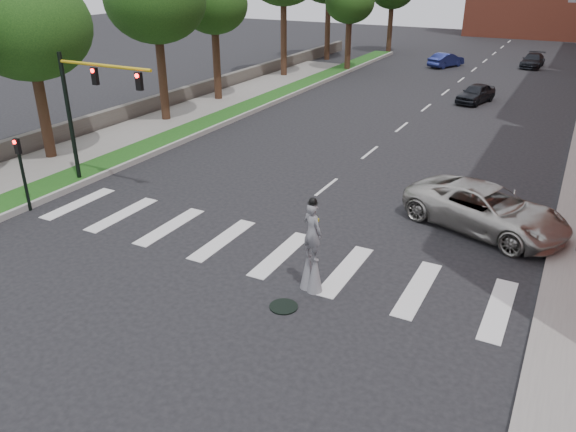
# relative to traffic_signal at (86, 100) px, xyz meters

# --- Properties ---
(ground_plane) EXTENTS (160.00, 160.00, 0.00)m
(ground_plane) POSITION_rel_traffic_signal_xyz_m (9.78, -3.00, -4.15)
(ground_plane) COLOR black
(ground_plane) RESTS_ON ground
(grass_median) EXTENTS (2.00, 60.00, 0.25)m
(grass_median) POSITION_rel_traffic_signal_xyz_m (-1.72, 17.00, -4.03)
(grass_median) COLOR #184814
(grass_median) RESTS_ON ground
(median_curb) EXTENTS (0.20, 60.00, 0.28)m
(median_curb) POSITION_rel_traffic_signal_xyz_m (-0.67, 17.00, -4.01)
(median_curb) COLOR #999993
(median_curb) RESTS_ON ground
(sidewalk_left) EXTENTS (4.00, 60.00, 0.18)m
(sidewalk_left) POSITION_rel_traffic_signal_xyz_m (-4.72, 7.00, -4.06)
(sidewalk_left) COLOR gray
(sidewalk_left) RESTS_ON ground
(stone_wall) EXTENTS (0.50, 56.00, 1.10)m
(stone_wall) POSITION_rel_traffic_signal_xyz_m (-7.22, 19.00, -3.60)
(stone_wall) COLOR #524D46
(stone_wall) RESTS_ON ground
(manhole) EXTENTS (0.90, 0.90, 0.04)m
(manhole) POSITION_rel_traffic_signal_xyz_m (12.78, -5.00, -4.13)
(manhole) COLOR black
(manhole) RESTS_ON ground
(traffic_signal) EXTENTS (5.30, 0.23, 6.20)m
(traffic_signal) POSITION_rel_traffic_signal_xyz_m (0.00, 0.00, 0.00)
(traffic_signal) COLOR black
(traffic_signal) RESTS_ON ground
(secondary_signal) EXTENTS (0.25, 0.21, 3.23)m
(secondary_signal) POSITION_rel_traffic_signal_xyz_m (-0.52, -3.50, -2.20)
(secondary_signal) COLOR black
(secondary_signal) RESTS_ON ground
(stilt_performer) EXTENTS (0.83, 0.68, 3.28)m
(stilt_performer) POSITION_rel_traffic_signal_xyz_m (13.09, -3.63, -2.78)
(stilt_performer) COLOR #352015
(stilt_performer) RESTS_ON ground
(suv_crossing) EXTENTS (7.11, 5.00, 1.80)m
(suv_crossing) POSITION_rel_traffic_signal_xyz_m (17.28, 3.70, -3.25)
(suv_crossing) COLOR #B7B5AD
(suv_crossing) RESTS_ON ground
(car_near) EXTENTS (2.65, 4.44, 1.42)m
(car_near) POSITION_rel_traffic_signal_xyz_m (12.64, 26.33, -3.44)
(car_near) COLOR black
(car_near) RESTS_ON ground
(car_mid) EXTENTS (3.05, 4.50, 1.40)m
(car_mid) POSITION_rel_traffic_signal_xyz_m (6.90, 41.13, -3.45)
(car_mid) COLOR navy
(car_mid) RESTS_ON ground
(car_far) EXTENTS (2.13, 4.73, 1.35)m
(car_far) POSITION_rel_traffic_signal_xyz_m (14.72, 45.06, -3.48)
(car_far) COLOR black
(car_far) RESTS_ON ground
(tree_1) EXTENTS (6.22, 6.22, 9.56)m
(tree_1) POSITION_rel_traffic_signal_xyz_m (-5.24, 1.81, 2.73)
(tree_1) COLOR #352015
(tree_1) RESTS_ON ground
(tree_2) EXTENTS (6.32, 6.32, 10.40)m
(tree_2) POSITION_rel_traffic_signal_xyz_m (-4.76, 11.04, 3.53)
(tree_2) COLOR #352015
(tree_2) RESTS_ON ground
(tree_3) EXTENTS (4.95, 4.95, 9.12)m
(tree_3) POSITION_rel_traffic_signal_xyz_m (-5.09, 17.77, 2.79)
(tree_3) COLOR #352015
(tree_3) RESTS_ON ground
(tree_6) EXTENTS (4.64, 4.64, 8.37)m
(tree_6) POSITION_rel_traffic_signal_xyz_m (-1.12, 34.26, 2.17)
(tree_6) COLOR #352015
(tree_6) RESTS_ON ground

